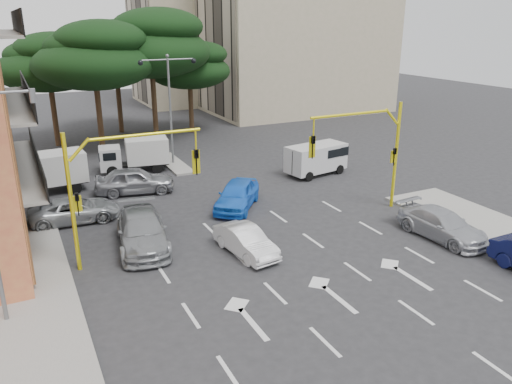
% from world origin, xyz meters
% --- Properties ---
extents(ground, '(120.00, 120.00, 0.00)m').
position_xyz_m(ground, '(0.00, 0.00, 0.00)').
color(ground, '#28282B').
rests_on(ground, ground).
extents(sidewalk_left, '(5.00, 26.00, 0.15)m').
position_xyz_m(sidewalk_left, '(-11.50, -4.00, 0.07)').
color(sidewalk_left, gray).
rests_on(sidewalk_left, ground).
extents(median_strip, '(1.40, 6.00, 0.15)m').
position_xyz_m(median_strip, '(0.00, 16.00, 0.07)').
color(median_strip, gray).
rests_on(median_strip, ground).
extents(apartment_beige_near, '(20.20, 12.15, 18.70)m').
position_xyz_m(apartment_beige_near, '(19.95, 32.00, 9.35)').
color(apartment_beige_near, tan).
rests_on(apartment_beige_near, ground).
extents(apartment_beige_far, '(16.20, 12.15, 16.70)m').
position_xyz_m(apartment_beige_far, '(12.95, 44.00, 8.35)').
color(apartment_beige_far, tan).
rests_on(apartment_beige_far, ground).
extents(pine_left_near, '(9.15, 9.15, 10.23)m').
position_xyz_m(pine_left_near, '(-3.94, 21.96, 7.60)').
color(pine_left_near, '#382616').
rests_on(pine_left_near, ground).
extents(pine_center, '(9.98, 9.98, 11.16)m').
position_xyz_m(pine_center, '(1.06, 23.96, 8.30)').
color(pine_center, '#382616').
rests_on(pine_center, ground).
extents(pine_left_far, '(8.32, 8.32, 9.30)m').
position_xyz_m(pine_left_far, '(-6.94, 25.96, 6.91)').
color(pine_left_far, '#382616').
rests_on(pine_left_far, ground).
extents(pine_right, '(7.49, 7.49, 8.37)m').
position_xyz_m(pine_right, '(5.06, 25.96, 6.22)').
color(pine_right, '#382616').
rests_on(pine_right, ground).
extents(pine_back, '(9.15, 9.15, 10.23)m').
position_xyz_m(pine_back, '(-0.94, 28.96, 7.60)').
color(pine_back, '#382616').
rests_on(pine_back, ground).
extents(signal_mast_right, '(5.79, 0.37, 6.00)m').
position_xyz_m(signal_mast_right, '(6.80, 1.99, 3.88)').
color(signal_mast_right, yellow).
rests_on(signal_mast_right, ground).
extents(signal_mast_left, '(5.79, 0.37, 6.00)m').
position_xyz_m(signal_mast_left, '(-6.80, 1.99, 3.88)').
color(signal_mast_left, yellow).
rests_on(signal_mast_left, ground).
extents(street_lamp_center, '(4.16, 0.36, 7.77)m').
position_xyz_m(street_lamp_center, '(0.00, 16.00, 5.43)').
color(street_lamp_center, slate).
rests_on(street_lamp_center, median_strip).
extents(car_white_hatch, '(1.85, 3.97, 1.26)m').
position_xyz_m(car_white_hatch, '(-1.53, 0.19, 0.63)').
color(car_white_hatch, silver).
rests_on(car_white_hatch, ground).
extents(car_blue_compact, '(4.32, 4.74, 1.56)m').
position_xyz_m(car_blue_compact, '(0.55, 5.74, 0.78)').
color(car_blue_compact, blue).
rests_on(car_blue_compact, ground).
extents(car_silver_wagon, '(3.06, 5.76, 1.59)m').
position_xyz_m(car_silver_wagon, '(-5.57, 3.09, 0.79)').
color(car_silver_wagon, gray).
rests_on(car_silver_wagon, ground).
extents(car_silver_cross_a, '(4.73, 2.37, 1.28)m').
position_xyz_m(car_silver_cross_a, '(-8.00, 7.72, 0.64)').
color(car_silver_cross_a, '#A5A9AD').
rests_on(car_silver_cross_a, ground).
extents(car_silver_cross_b, '(5.09, 2.90, 1.63)m').
position_xyz_m(car_silver_cross_b, '(-4.05, 10.88, 0.82)').
color(car_silver_cross_b, '#95979D').
rests_on(car_silver_cross_b, ground).
extents(car_silver_parked, '(2.31, 4.92, 1.39)m').
position_xyz_m(car_silver_parked, '(7.84, -2.50, 0.69)').
color(car_silver_parked, '#AFB1B8').
rests_on(car_silver_parked, ground).
extents(van_white, '(4.50, 2.58, 2.12)m').
position_xyz_m(van_white, '(8.10, 9.24, 1.06)').
color(van_white, silver).
rests_on(van_white, ground).
extents(box_truck_a, '(5.21, 2.51, 2.49)m').
position_xyz_m(box_truck_a, '(-9.00, 13.23, 1.24)').
color(box_truck_a, white).
rests_on(box_truck_a, ground).
extents(box_truck_b, '(5.02, 2.73, 2.34)m').
position_xyz_m(box_truck_b, '(-2.91, 15.50, 1.17)').
color(box_truck_b, silver).
rests_on(box_truck_b, ground).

